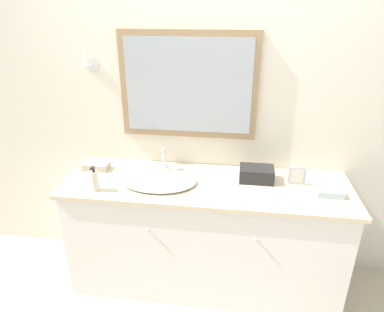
{
  "coord_description": "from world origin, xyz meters",
  "views": [
    {
      "loc": [
        0.19,
        -1.73,
        1.99
      ],
      "look_at": [
        -0.1,
        0.35,
        1.06
      ],
      "focal_mm": 32.0,
      "sensor_mm": 36.0,
      "label": 1
    }
  ],
  "objects_px": {
    "sink_basin": "(159,179)",
    "picture_frame": "(297,176)",
    "appliance_box": "(256,174)",
    "soap_bottle": "(95,181)"
  },
  "relations": [
    {
      "from": "appliance_box",
      "to": "picture_frame",
      "type": "xyz_separation_m",
      "value": [
        0.27,
        -0.02,
        0.01
      ]
    },
    {
      "from": "sink_basin",
      "to": "picture_frame",
      "type": "relative_size",
      "value": 4.12
    },
    {
      "from": "soap_bottle",
      "to": "picture_frame",
      "type": "relative_size",
      "value": 1.37
    },
    {
      "from": "soap_bottle",
      "to": "picture_frame",
      "type": "xyz_separation_m",
      "value": [
        1.33,
        0.27,
        -0.01
      ]
    },
    {
      "from": "sink_basin",
      "to": "soap_bottle",
      "type": "distance_m",
      "value": 0.43
    },
    {
      "from": "sink_basin",
      "to": "appliance_box",
      "type": "height_order",
      "value": "sink_basin"
    },
    {
      "from": "soap_bottle",
      "to": "appliance_box",
      "type": "height_order",
      "value": "soap_bottle"
    },
    {
      "from": "sink_basin",
      "to": "appliance_box",
      "type": "distance_m",
      "value": 0.68
    },
    {
      "from": "appliance_box",
      "to": "sink_basin",
      "type": "bearing_deg",
      "value": -170.56
    },
    {
      "from": "sink_basin",
      "to": "appliance_box",
      "type": "xyz_separation_m",
      "value": [
        0.67,
        0.11,
        0.03
      ]
    }
  ]
}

